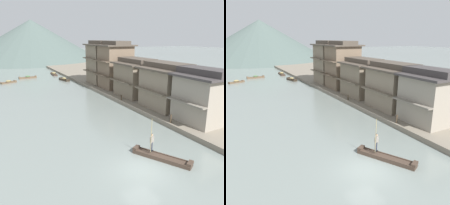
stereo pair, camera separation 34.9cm
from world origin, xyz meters
The scene contains 16 objects.
ground_plane centered at (0.00, 0.00, 0.00)m, with size 400.00×400.00×0.00m, color gray.
riverbank_right centered at (16.70, 30.00, 0.28)m, with size 18.00×110.00×0.56m, color slate.
boat_foreground_poled centered at (2.46, 0.62, 0.17)m, with size 3.14×4.89×0.51m.
boatman_person centered at (2.01, 1.44, 1.52)m, with size 0.52×0.39×3.04m.
boat_moored_nearest centered at (5.94, 40.22, 0.29)m, with size 1.72×3.83×0.78m.
boat_moored_second centered at (-1.27, 47.37, 0.26)m, with size 4.27×1.03×0.73m.
boat_moored_third centered at (-6.04, 43.01, 0.26)m, with size 3.54×2.15×0.69m.
boat_moored_far centered at (5.98, 50.09, 0.26)m, with size 1.54×5.38×0.76m.
house_waterfront_nearest centered at (11.33, 4.53, 3.57)m, with size 5.58×6.15×6.14m.
house_waterfront_second centered at (11.66, 10.90, 3.56)m, with size 6.24×6.89×6.14m.
house_waterfront_tall centered at (11.76, 18.46, 3.56)m, with size 6.43×6.96×6.14m.
house_waterfront_narrow centered at (11.70, 25.48, 4.87)m, with size 6.32×5.96×8.74m.
house_waterfront_far centered at (11.28, 31.33, 4.87)m, with size 5.49×6.29×8.74m.
mooring_post_dock_near centered at (8.05, 5.77, 1.04)m, with size 0.20×0.20×0.96m, color #473828.
mooring_post_dock_mid centered at (8.05, 16.86, 0.95)m, with size 0.20×0.20×0.78m, color #473828.
hill_far_centre centered at (8.65, 96.82, 8.71)m, with size 61.09×61.09×17.41m, color #4C5B56.
Camera 2 is at (-8.98, -12.79, 9.89)m, focal length 36.69 mm.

